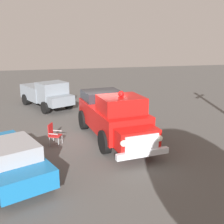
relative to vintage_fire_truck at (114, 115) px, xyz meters
The scene contains 6 objects.
ground_plane 1.48m from the vintage_fire_truck, 157.00° to the left, with size 60.00×60.00×0.00m, color #514F4C.
vintage_fire_truck is the anchor object (origin of this frame).
classic_hot_rod 5.46m from the vintage_fire_truck, 146.50° to the right, with size 3.39×4.74×1.46m.
parked_pickup 7.87m from the vintage_fire_truck, 113.63° to the left, with size 3.75×5.10×1.90m.
lawn_chair_by_car 3.00m from the vintage_fire_truck, behind, with size 0.66×0.66×1.02m.
spectator_standing 3.47m from the vintage_fire_truck, 84.16° to the left, with size 0.56×0.48×1.68m.
Camera 1 is at (-2.28, -13.02, 4.98)m, focal length 44.76 mm.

